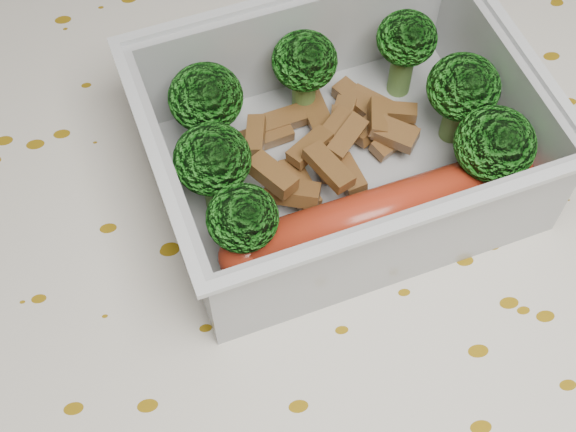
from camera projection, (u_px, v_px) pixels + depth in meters
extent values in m
cube|color=brown|center=(280.00, 252.00, 0.43)|extent=(1.40, 0.90, 0.04)
cube|color=silver|center=(280.00, 230.00, 0.41)|extent=(1.46, 0.96, 0.01)
cube|color=silver|center=(339.00, 174.00, 0.42)|extent=(0.20, 0.17, 0.00)
cube|color=silver|center=(295.00, 45.00, 0.42)|extent=(0.18, 0.04, 0.06)
cube|color=silver|center=(398.00, 248.00, 0.36)|extent=(0.18, 0.04, 0.06)
cube|color=silver|center=(499.00, 90.00, 0.41)|extent=(0.03, 0.13, 0.06)
cube|color=silver|center=(172.00, 190.00, 0.38)|extent=(0.03, 0.13, 0.06)
cube|color=silver|center=(412.00, 221.00, 0.33)|extent=(0.19, 0.04, 0.00)
cube|color=silver|center=(522.00, 45.00, 0.38)|extent=(0.03, 0.13, 0.00)
cube|color=silver|center=(153.00, 155.00, 0.35)|extent=(0.03, 0.13, 0.00)
cylinder|color=#608C3F|center=(210.00, 129.00, 0.42)|extent=(0.01, 0.01, 0.03)
ellipsoid|color=#2B8922|center=(206.00, 97.00, 0.39)|extent=(0.04, 0.04, 0.03)
cylinder|color=#608C3F|center=(304.00, 94.00, 0.43)|extent=(0.01, 0.01, 0.03)
ellipsoid|color=#2B8922|center=(305.00, 61.00, 0.40)|extent=(0.03, 0.03, 0.03)
cylinder|color=#608C3F|center=(401.00, 71.00, 0.43)|extent=(0.01, 0.01, 0.03)
ellipsoid|color=#2B8922|center=(407.00, 38.00, 0.41)|extent=(0.03, 0.03, 0.03)
cylinder|color=#608C3F|center=(216.00, 189.00, 0.40)|extent=(0.01, 0.01, 0.03)
ellipsoid|color=#2B8922|center=(212.00, 159.00, 0.37)|extent=(0.04, 0.04, 0.03)
cylinder|color=#608C3F|center=(454.00, 119.00, 0.42)|extent=(0.01, 0.01, 0.03)
ellipsoid|color=#2B8922|center=(463.00, 87.00, 0.40)|extent=(0.04, 0.04, 0.03)
cylinder|color=#608C3F|center=(245.00, 246.00, 0.38)|extent=(0.01, 0.01, 0.03)
ellipsoid|color=#2B8922|center=(242.00, 218.00, 0.36)|extent=(0.03, 0.03, 0.03)
cylinder|color=#608C3F|center=(484.00, 175.00, 0.40)|extent=(0.01, 0.01, 0.02)
ellipsoid|color=#2B8922|center=(495.00, 144.00, 0.38)|extent=(0.04, 0.04, 0.03)
cube|color=brown|center=(356.00, 99.00, 0.44)|extent=(0.02, 0.03, 0.01)
cube|color=brown|center=(318.00, 116.00, 0.43)|extent=(0.02, 0.03, 0.01)
cube|color=brown|center=(346.00, 138.00, 0.41)|extent=(0.03, 0.03, 0.01)
cube|color=brown|center=(340.00, 121.00, 0.43)|extent=(0.02, 0.03, 0.01)
cube|color=brown|center=(284.00, 120.00, 0.43)|extent=(0.03, 0.02, 0.01)
cube|color=brown|center=(394.00, 139.00, 0.42)|extent=(0.03, 0.02, 0.01)
cube|color=brown|center=(335.00, 128.00, 0.41)|extent=(0.02, 0.02, 0.01)
cube|color=brown|center=(292.00, 193.00, 0.39)|extent=(0.03, 0.02, 0.01)
cube|color=brown|center=(330.00, 161.00, 0.41)|extent=(0.01, 0.02, 0.01)
cube|color=brown|center=(373.00, 125.00, 0.42)|extent=(0.03, 0.03, 0.01)
cube|color=brown|center=(395.00, 134.00, 0.41)|extent=(0.03, 0.02, 0.01)
cube|color=brown|center=(299.00, 184.00, 0.40)|extent=(0.02, 0.03, 0.01)
cube|color=brown|center=(329.00, 167.00, 0.39)|extent=(0.02, 0.03, 0.01)
cube|color=brown|center=(339.00, 130.00, 0.42)|extent=(0.02, 0.03, 0.01)
cube|color=brown|center=(378.00, 118.00, 0.41)|extent=(0.01, 0.02, 0.01)
cube|color=brown|center=(349.00, 176.00, 0.41)|extent=(0.02, 0.02, 0.01)
cube|color=brown|center=(265.00, 136.00, 0.42)|extent=(0.03, 0.02, 0.01)
cube|color=brown|center=(374.00, 105.00, 0.43)|extent=(0.03, 0.03, 0.01)
cube|color=brown|center=(256.00, 136.00, 0.40)|extent=(0.01, 0.02, 0.01)
cube|color=brown|center=(393.00, 111.00, 0.42)|extent=(0.03, 0.01, 0.01)
cube|color=brown|center=(310.00, 147.00, 0.40)|extent=(0.03, 0.02, 0.01)
cube|color=brown|center=(272.00, 175.00, 0.38)|extent=(0.02, 0.03, 0.01)
cylinder|color=#B43018|center=(381.00, 214.00, 0.38)|extent=(0.14, 0.05, 0.03)
sphere|color=#B43018|center=(507.00, 174.00, 0.40)|extent=(0.03, 0.03, 0.03)
sphere|color=#B43018|center=(246.00, 257.00, 0.37)|extent=(0.03, 0.03, 0.03)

